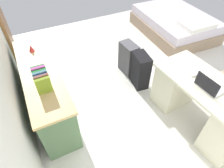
{
  "coord_description": "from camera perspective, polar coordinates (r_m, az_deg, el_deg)",
  "views": [
    {
      "loc": [
        -2.07,
        1.89,
        2.44
      ],
      "look_at": [
        -0.39,
        1.05,
        0.6
      ],
      "focal_mm": 30.73,
      "sensor_mm": 36.0,
      "label": 1
    }
  ],
  "objects": [
    {
      "name": "ground_plane",
      "position": [
        3.72,
        11.87,
        2.16
      ],
      "size": [
        5.54,
        5.54,
        0.0
      ],
      "primitive_type": "plane",
      "color": "silver"
    },
    {
      "name": "desk",
      "position": [
        2.93,
        24.96,
        -5.44
      ],
      "size": [
        1.48,
        0.75,
        0.75
      ],
      "color": "beige",
      "rests_on": "ground_plane"
    },
    {
      "name": "credenza",
      "position": [
        2.99,
        -19.07,
        -1.87
      ],
      "size": [
        1.8,
        0.48,
        0.78
      ],
      "color": "#4C6B47",
      "rests_on": "ground_plane"
    },
    {
      "name": "bed",
      "position": [
        5.1,
        18.04,
        16.71
      ],
      "size": [
        1.96,
        1.48,
        0.58
      ],
      "color": "gray",
      "rests_on": "ground_plane"
    },
    {
      "name": "suitcase_black",
      "position": [
        3.33,
        8.37,
        4.0
      ],
      "size": [
        0.39,
        0.27,
        0.62
      ],
      "primitive_type": "cube",
      "rotation": [
        0.0,
        0.0,
        -0.13
      ],
      "color": "black",
      "rests_on": "ground_plane"
    },
    {
      "name": "suitcase_spare_grey",
      "position": [
        3.59,
        4.89,
        7.63
      ],
      "size": [
        0.38,
        0.25,
        0.6
      ],
      "primitive_type": "cube",
      "rotation": [
        0.0,
        0.0,
        0.08
      ],
      "color": "#4C4C51",
      "rests_on": "ground_plane"
    },
    {
      "name": "laptop",
      "position": [
        2.6,
        26.79,
        -0.55
      ],
      "size": [
        0.32,
        0.24,
        0.21
      ],
      "color": "#B7B7BC",
      "rests_on": "desk"
    },
    {
      "name": "computer_mouse",
      "position": [
        2.75,
        23.14,
        2.54
      ],
      "size": [
        0.07,
        0.1,
        0.03
      ],
      "primitive_type": "ellipsoid",
      "rotation": [
        0.0,
        0.0,
        0.06
      ],
      "color": "white",
      "rests_on": "desk"
    },
    {
      "name": "book_row",
      "position": [
        2.42,
        -20.2,
        1.43
      ],
      "size": [
        0.28,
        0.17,
        0.23
      ],
      "color": "olive",
      "rests_on": "credenza"
    },
    {
      "name": "figurine_small",
      "position": [
        3.12,
        -22.96,
        9.79
      ],
      "size": [
        0.08,
        0.08,
        0.11
      ],
      "primitive_type": "cone",
      "color": "red",
      "rests_on": "credenza"
    }
  ]
}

